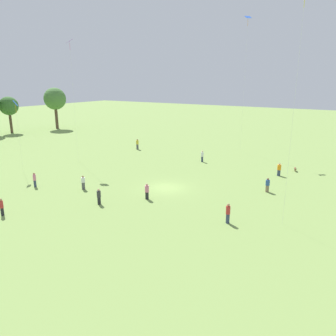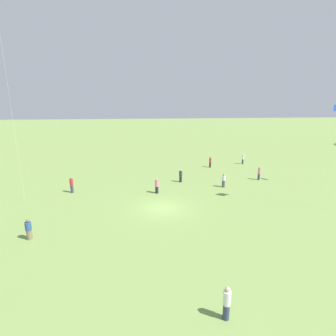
# 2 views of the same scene
# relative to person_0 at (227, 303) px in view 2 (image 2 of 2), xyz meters

# --- Properties ---
(ground_plane) EXTENTS (240.00, 240.00, 0.00)m
(ground_plane) POSITION_rel_person_0_xyz_m (-13.44, -2.01, -0.89)
(ground_plane) COLOR #7A994C
(person_0) EXTENTS (0.46, 0.46, 1.78)m
(person_0) POSITION_rel_person_0_xyz_m (0.00, 0.00, 0.00)
(person_0) COLOR #333D5B
(person_0) RESTS_ON ground_plane
(person_1) EXTENTS (0.39, 0.39, 1.68)m
(person_1) POSITION_rel_person_0_xyz_m (-28.33, 6.59, -0.04)
(person_1) COLOR #232328
(person_1) RESTS_ON ground_plane
(person_3) EXTENTS (0.46, 0.46, 1.73)m
(person_3) POSITION_rel_person_0_xyz_m (-21.35, 11.26, -0.01)
(person_3) COLOR #333D5B
(person_3) RESTS_ON ground_plane
(person_4) EXTENTS (0.46, 0.46, 1.68)m
(person_4) POSITION_rel_person_0_xyz_m (-29.92, 12.41, -0.04)
(person_4) COLOR #333D5B
(person_4) RESTS_ON ground_plane
(person_5) EXTENTS (0.55, 0.55, 1.62)m
(person_5) POSITION_rel_person_0_xyz_m (-8.66, -12.37, -0.10)
(person_5) COLOR #847056
(person_5) RESTS_ON ground_plane
(person_7) EXTENTS (0.59, 0.59, 1.71)m
(person_7) POSITION_rel_person_0_xyz_m (-17.69, -2.27, -0.05)
(person_7) COLOR #232328
(person_7) RESTS_ON ground_plane
(person_8) EXTENTS (0.60, 0.60, 1.64)m
(person_8) POSITION_rel_person_0_xyz_m (-18.97, 5.79, -0.09)
(person_8) COLOR #4C4C51
(person_8) RESTS_ON ground_plane
(person_9) EXTENTS (0.55, 0.55, 1.65)m
(person_9) POSITION_rel_person_0_xyz_m (-21.46, 0.98, -0.07)
(person_9) COLOR #232328
(person_9) RESTS_ON ground_plane
(person_10) EXTENTS (0.52, 0.52, 1.82)m
(person_10) POSITION_rel_person_0_xyz_m (-18.81, -11.76, 0.02)
(person_10) COLOR #333D5B
(person_10) RESTS_ON ground_plane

